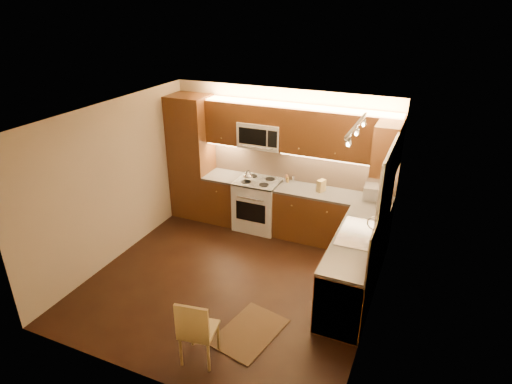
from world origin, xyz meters
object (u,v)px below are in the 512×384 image
at_px(toaster_oven, 376,193).
at_px(sink, 360,229).
at_px(microwave, 261,135).
at_px(dining_chair, 199,328).
at_px(soap_bottle, 381,221).
at_px(knife_block, 321,186).
at_px(stove, 258,204).
at_px(kettle, 248,176).

bearing_deg(toaster_oven, sink, -94.96).
height_order(microwave, dining_chair, microwave).
bearing_deg(soap_bottle, dining_chair, -102.90).
height_order(knife_block, dining_chair, knife_block).
distance_m(microwave, toaster_oven, 2.14).
height_order(stove, dining_chair, stove).
relative_size(microwave, sink, 0.88).
bearing_deg(kettle, toaster_oven, 19.58).
xyz_separation_m(soap_bottle, dining_chair, (-1.60, -2.38, -0.54)).
xyz_separation_m(stove, toaster_oven, (2.02, 0.09, 0.56)).
height_order(microwave, kettle, microwave).
bearing_deg(stove, kettle, -154.03).
distance_m(microwave, sink, 2.48).
bearing_deg(knife_block, dining_chair, -77.53).
distance_m(kettle, soap_bottle, 2.50).
relative_size(sink, dining_chair, 0.98).
xyz_separation_m(toaster_oven, soap_bottle, (0.22, -0.88, -0.03)).
relative_size(microwave, soap_bottle, 4.63).
bearing_deg(microwave, kettle, -127.12).
distance_m(sink, knife_block, 1.46).
distance_m(microwave, dining_chair, 3.61).
bearing_deg(toaster_oven, stove, 178.37).
bearing_deg(kettle, soap_bottle, -1.40).
bearing_deg(dining_chair, kettle, 95.07).
height_order(sink, kettle, kettle).
bearing_deg(knife_block, toaster_oven, 24.17).
bearing_deg(toaster_oven, microwave, 174.54).
bearing_deg(microwave, stove, -90.00).
xyz_separation_m(microwave, soap_bottle, (2.24, -0.93, -0.74)).
bearing_deg(soap_bottle, sink, -104.66).
height_order(toaster_oven, dining_chair, toaster_oven).
relative_size(stove, dining_chair, 1.05).
relative_size(toaster_oven, dining_chair, 0.44).
relative_size(kettle, toaster_oven, 0.51).
relative_size(toaster_oven, soap_bottle, 2.36).
bearing_deg(microwave, toaster_oven, -1.39).
xyz_separation_m(stove, knife_block, (1.13, 0.04, 0.54)).
height_order(kettle, knife_block, kettle).
bearing_deg(toaster_oven, soap_bottle, -80.24).
bearing_deg(sink, soap_bottle, 54.34).
bearing_deg(sink, toaster_oven, 89.11).
distance_m(knife_block, dining_chair, 3.30).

